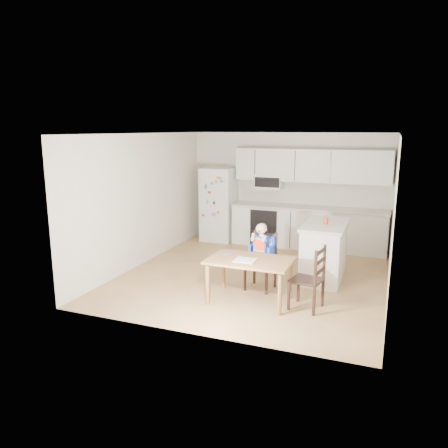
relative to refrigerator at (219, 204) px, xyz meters
name	(u,v)px	position (x,y,z in m)	size (l,w,h in m)	color
room	(263,203)	(1.55, -1.67, 0.40)	(4.52, 5.01, 2.51)	#906240
refrigerator	(219,204)	(0.00, 0.00, 0.00)	(0.72, 0.70, 1.70)	silver
kitchen_run	(307,208)	(2.05, 0.09, 0.03)	(3.37, 0.62, 2.15)	silver
kitchen_island	(324,251)	(2.73, -1.86, -0.35)	(0.70, 1.34, 0.99)	silver
red_cup	(326,221)	(2.74, -1.93, 0.20)	(0.09, 0.09, 0.11)	#C33F1C
dining_table	(250,265)	(1.85, -3.35, -0.27)	(1.25, 0.80, 0.67)	brown
napkin	(245,260)	(1.80, -3.44, -0.17)	(0.31, 0.27, 0.01)	#A7A7AC
toddler_spoon	(227,254)	(1.44, -3.26, -0.17)	(0.02, 0.02, 0.12)	blue
chair_booster	(262,249)	(1.85, -2.73, -0.19)	(0.46, 0.46, 1.10)	black
chair_side	(313,275)	(2.79, -3.31, -0.31)	(0.48, 0.48, 0.95)	black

